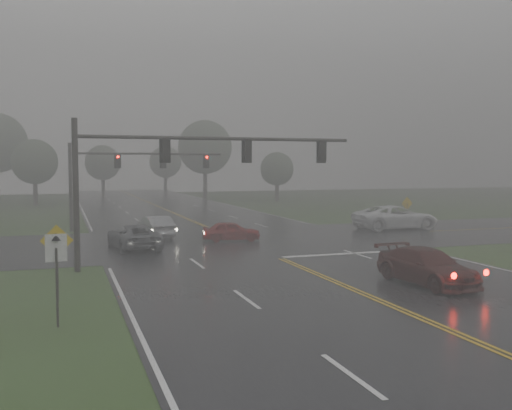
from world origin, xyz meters
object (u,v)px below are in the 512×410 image
object	(u,v)px
sedan_maroon	(427,284)
sedan_silver	(156,238)
car_grey	(134,249)
signal_gantry_far	(120,169)
pickup_white	(396,229)
signal_gantry_near	(170,163)
sedan_red	(231,241)

from	to	relation	value
sedan_maroon	sedan_silver	world-z (taller)	sedan_silver
car_grey	signal_gantry_far	size ratio (longest dim) A/B	0.44
sedan_maroon	pickup_white	bearing A→B (deg)	55.92
car_grey	pickup_white	xyz separation A→B (m)	(20.28, 3.84, 0.00)
car_grey	signal_gantry_far	xyz separation A→B (m)	(0.26, 10.47, 4.62)
car_grey	signal_gantry_near	bearing A→B (deg)	91.68
car_grey	sedan_maroon	bearing A→B (deg)	118.51
car_grey	signal_gantry_far	world-z (taller)	signal_gantry_far
sedan_silver	signal_gantry_far	distance (m)	7.69
pickup_white	signal_gantry_far	bearing A→B (deg)	73.61
sedan_silver	sedan_red	bearing A→B (deg)	138.57
pickup_white	sedan_silver	bearing A→B (deg)	89.61
sedan_maroon	car_grey	distance (m)	17.49
pickup_white	signal_gantry_far	size ratio (longest dim) A/B	0.56
signal_gantry_far	car_grey	bearing A→B (deg)	-91.42
signal_gantry_far	sedan_maroon	bearing A→B (deg)	-67.93
sedan_silver	pickup_white	bearing A→B (deg)	172.27
signal_gantry_near	car_grey	bearing A→B (deg)	99.05
signal_gantry_far	sedan_red	bearing A→B (deg)	-55.86
sedan_red	signal_gantry_near	bearing A→B (deg)	157.78
sedan_red	signal_gantry_far	xyz separation A→B (m)	(-6.16, 9.08, 4.62)
pickup_white	signal_gantry_far	world-z (taller)	signal_gantry_far
sedan_red	signal_gantry_far	world-z (taller)	signal_gantry_far
sedan_red	car_grey	world-z (taller)	car_grey
sedan_maroon	sedan_silver	distance (m)	20.48
signal_gantry_near	sedan_red	bearing A→B (deg)	55.80
signal_gantry_near	signal_gantry_far	size ratio (longest dim) A/B	1.20
signal_gantry_far	pickup_white	bearing A→B (deg)	-18.33
sedan_red	pickup_white	xyz separation A→B (m)	(13.86, 2.45, 0.00)
sedan_silver	car_grey	bearing A→B (deg)	60.72
car_grey	pickup_white	size ratio (longest dim) A/B	0.78
sedan_red	sedan_silver	xyz separation A→B (m)	(-4.39, 3.19, 0.00)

